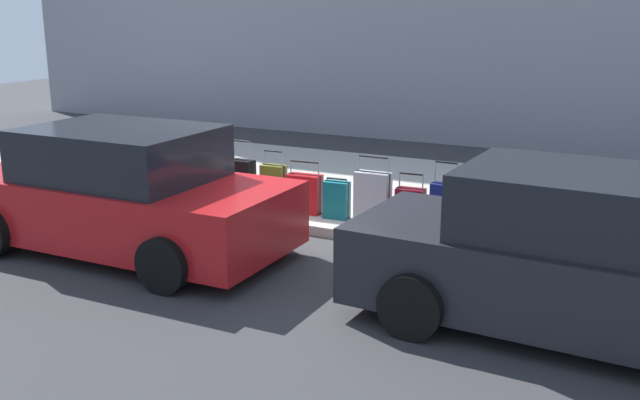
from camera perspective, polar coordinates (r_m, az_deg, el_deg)
The scene contains 18 objects.
ground_plane at distance 10.31m, azimuth -3.62°, elevation -2.35°, with size 40.00×40.00×0.00m, color #333335.
sidewalk_curb at distance 12.43m, azimuth 2.16°, elevation 1.00°, with size 18.00×5.00×0.14m, color #ADA89E.
suitcase_red_0 at distance 9.46m, azimuth 19.48°, elevation -1.79°, with size 0.43×0.26×0.89m.
suitcase_olive_1 at distance 9.55m, azimuth 16.21°, elevation -1.21°, with size 0.49×0.29×0.95m.
suitcase_black_2 at distance 9.70m, azimuth 12.76°, elevation -1.28°, with size 0.50×0.25×0.80m.
suitcase_navy_3 at distance 9.75m, azimuth 9.65°, elevation -0.64°, with size 0.36×0.21×0.97m.
suitcase_maroon_4 at distance 9.92m, azimuth 7.03°, elevation -0.63°, with size 0.39×0.24×0.76m.
suitcase_silver_5 at distance 10.09m, azimuth 4.11°, elevation 0.20°, with size 0.50×0.22×0.94m.
suitcase_teal_6 at distance 10.29m, azimuth 1.30°, elevation 0.01°, with size 0.36×0.21×0.59m.
suitcase_red_7 at distance 10.57m, azimuth -1.20°, elevation 0.50°, with size 0.51×0.26×0.77m.
suitcase_olive_8 at distance 10.84m, azimuth -3.63°, elevation 1.06°, with size 0.37×0.20×0.87m.
suitcase_black_9 at distance 10.98m, azimuth -6.03°, elevation 1.33°, with size 0.37×0.23×1.00m.
suitcase_navy_10 at distance 11.29m, azimuth -7.99°, elevation 1.47°, with size 0.42×0.28×0.89m.
suitcase_maroon_11 at distance 11.56m, azimuth -10.35°, elevation 1.87°, with size 0.46×0.24×0.95m.
fire_hydrant at distance 12.07m, azimuth -13.25°, elevation 2.60°, with size 0.39×0.21×0.81m.
bollard_post at distance 12.32m, azimuth -15.74°, elevation 2.74°, with size 0.14×0.14×0.87m, color #333338.
parked_car_charcoal_0 at distance 7.30m, azimuth 19.94°, elevation -4.44°, with size 4.51×2.10×1.59m.
parked_car_red_1 at distance 9.57m, azimuth -15.06°, elevation 0.45°, with size 4.33×2.10×1.60m.
Camera 1 is at (-4.98, 8.50, 3.04)m, focal length 41.11 mm.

